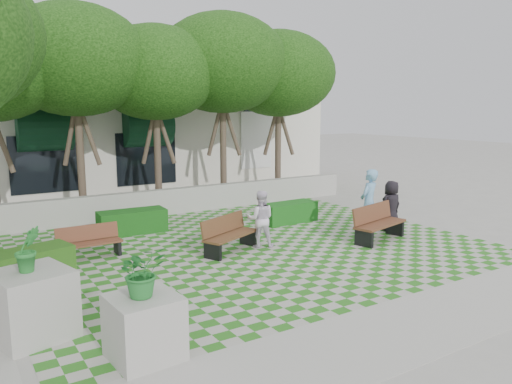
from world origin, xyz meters
TOP-DOWN VIEW (x-y plane):
  - ground at (0.00, 0.00)m, footprint 90.00×90.00m
  - lawn at (0.00, 1.00)m, footprint 12.00×12.00m
  - sidewalk_south at (0.00, -4.70)m, footprint 16.00×2.00m
  - retaining_wall at (0.00, 6.20)m, footprint 15.00×0.36m
  - bench_east at (3.45, -0.32)m, footprint 2.02×1.08m
  - bench_mid at (-0.69, 0.95)m, footprint 1.86×1.29m
  - bench_west at (-3.92, 2.35)m, footprint 1.55×0.52m
  - hedge_midright at (2.64, 2.86)m, footprint 1.90×0.80m
  - hedge_midleft at (-2.18, 4.23)m, footprint 2.02×0.89m
  - hedge_west at (-5.61, 1.22)m, footprint 2.19×1.28m
  - planter_front at (-4.53, -3.30)m, footprint 1.05×1.05m
  - planter_back at (-5.82, -1.66)m, footprint 1.37×1.37m
  - person_blue at (3.57, 0.18)m, footprint 0.84×0.70m
  - person_dark at (4.61, 0.27)m, footprint 0.76×0.49m
  - person_white at (0.27, 0.91)m, footprint 0.94×0.89m
  - tree_row at (-1.86, 5.95)m, footprint 17.70×13.40m
  - building at (0.93, 14.08)m, footprint 18.00×8.92m

SIDE VIEW (x-z plane):
  - ground at x=0.00m, z-range 0.00..0.00m
  - sidewalk_south at x=0.00m, z-range 0.00..0.01m
  - lawn at x=0.00m, z-range 0.01..0.01m
  - hedge_midright at x=2.64m, z-range 0.00..0.66m
  - hedge_midleft at x=-2.18m, z-range 0.00..0.70m
  - hedge_west at x=-5.61m, z-range 0.00..0.72m
  - bench_west at x=-3.92m, z-range -0.01..0.80m
  - retaining_wall at x=0.00m, z-range 0.00..0.90m
  - bench_mid at x=-0.69m, z-range -0.02..0.92m
  - bench_east at x=3.45m, z-range -0.02..0.99m
  - planter_back at x=-5.82m, z-range -0.31..1.56m
  - planter_front at x=-4.53m, z-range -0.16..1.57m
  - person_white at x=0.27m, z-range 0.00..1.54m
  - person_dark at x=4.61m, z-range 0.00..1.55m
  - person_blue at x=3.57m, z-range 0.00..1.98m
  - building at x=0.93m, z-range -0.06..5.09m
  - tree_row at x=-1.86m, z-range 1.47..8.88m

